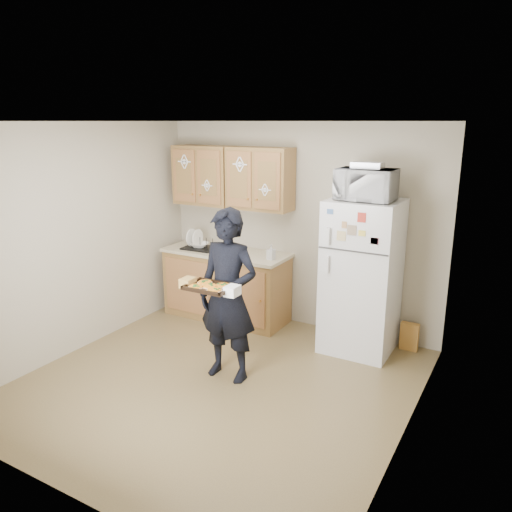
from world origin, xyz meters
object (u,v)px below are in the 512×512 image
object	(u,v)px
baking_tray	(210,288)
dish_rack	(200,242)
person	(228,296)
microwave	(366,185)
refrigerator	(362,277)

from	to	relation	value
baking_tray	dish_rack	distance (m)	1.97
person	microwave	world-z (taller)	microwave
baking_tray	dish_rack	xyz separation A→B (m)	(-1.22, 1.54, -0.05)
person	baking_tray	bearing A→B (deg)	-92.25
person	microwave	xyz separation A→B (m)	(0.93, 1.21, 1.01)
refrigerator	microwave	bearing A→B (deg)	-84.87
refrigerator	baking_tray	size ratio (longest dim) A/B	4.01
microwave	dish_rack	distance (m)	2.33
baking_tray	microwave	size ratio (longest dim) A/B	0.72
person	dish_rack	xyz separation A→B (m)	(-1.22, 1.24, 0.13)
person	dish_rack	world-z (taller)	person
refrigerator	microwave	size ratio (longest dim) A/B	2.87
refrigerator	dish_rack	xyz separation A→B (m)	(-2.15, -0.02, 0.14)
person	baking_tray	size ratio (longest dim) A/B	4.05
baking_tray	microwave	distance (m)	1.97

